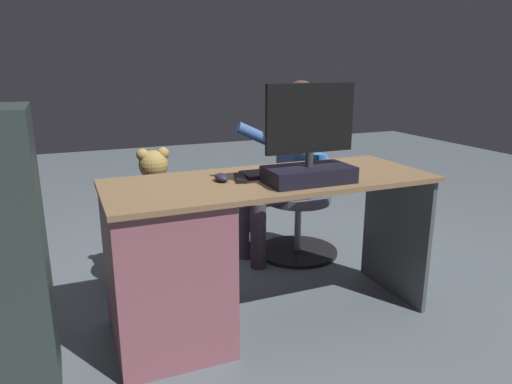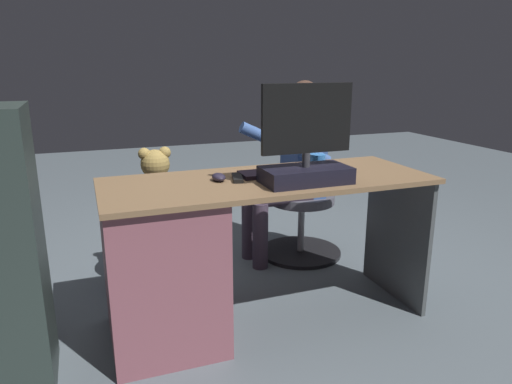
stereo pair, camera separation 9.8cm
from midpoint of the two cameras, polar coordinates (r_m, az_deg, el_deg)
ground_plane at (r=2.77m, az=-2.17°, el=-11.77°), size 10.00×10.00×0.00m
desk at (r=2.21m, az=-9.50°, el=-8.05°), size 1.56×0.60×0.74m
monitor at (r=2.13m, az=5.16°, el=4.54°), size 0.43×0.21×0.44m
keyboard at (r=2.31m, az=2.14°, el=2.44°), size 0.42×0.14×0.02m
computer_mouse at (r=2.17m, az=-5.48°, el=1.76°), size 0.06×0.10×0.04m
cup at (r=2.38m, az=6.40°, el=3.58°), size 0.08×0.08×0.09m
tv_remote at (r=2.19m, az=-3.22°, el=1.70°), size 0.08×0.16×0.02m
notebook_binder at (r=2.24m, az=5.51°, el=2.02°), size 0.26×0.33×0.02m
office_chair_teddy at (r=2.84m, az=-12.77°, el=-6.20°), size 0.58×0.58×0.43m
teddy_bear at (r=2.75m, az=-13.26°, el=0.91°), size 0.27×0.27×0.38m
visitor_chair at (r=3.18m, az=4.23°, el=-3.36°), size 0.55×0.55×0.43m
person at (r=3.03m, az=3.20°, el=4.33°), size 0.51×0.50×1.16m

